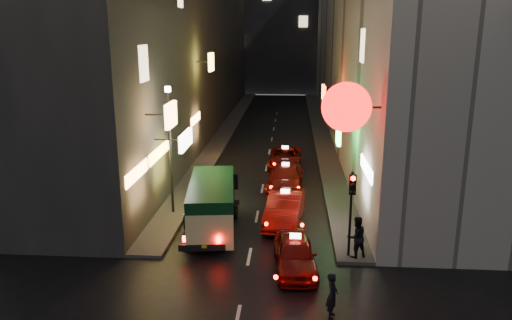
% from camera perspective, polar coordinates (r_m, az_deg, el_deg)
% --- Properties ---
extents(building_left, '(7.63, 52.00, 18.00)m').
position_cam_1_polar(building_left, '(45.10, -8.47, 14.60)').
color(building_left, '#3C3936').
rests_on(building_left, ground).
extents(building_right, '(8.26, 52.00, 18.00)m').
position_cam_1_polar(building_right, '(44.52, 12.77, 14.41)').
color(building_right, '#AFABA1').
rests_on(building_right, ground).
extents(building_far, '(30.00, 10.00, 22.00)m').
position_cam_1_polar(building_far, '(76.11, 3.01, 16.22)').
color(building_far, '#36373C').
rests_on(building_far, ground).
extents(sidewalk_left, '(1.50, 52.00, 0.15)m').
position_cam_1_polar(sidewalk_left, '(45.34, -3.40, 3.38)').
color(sidewalk_left, '#454240').
rests_on(sidewalk_left, ground).
extents(sidewalk_right, '(1.50, 52.00, 0.15)m').
position_cam_1_polar(sidewalk_right, '(45.03, 7.40, 3.20)').
color(sidewalk_right, '#454240').
rests_on(sidewalk_right, ground).
extents(minibus, '(2.58, 5.74, 2.38)m').
position_cam_1_polar(minibus, '(22.55, -5.06, -4.67)').
color(minibus, '#FAF39C').
rests_on(minibus, ground).
extents(taxi_near, '(2.35, 4.89, 1.68)m').
position_cam_1_polar(taxi_near, '(19.42, 4.49, -10.35)').
color(taxi_near, maroon).
rests_on(taxi_near, ground).
extents(taxi_second, '(2.85, 5.66, 1.90)m').
position_cam_1_polar(taxi_second, '(23.82, 3.33, -5.20)').
color(taxi_second, maroon).
rests_on(taxi_second, ground).
extents(taxi_third, '(2.47, 5.27, 1.80)m').
position_cam_1_polar(taxi_third, '(28.79, 3.38, -1.76)').
color(taxi_third, maroon).
rests_on(taxi_third, ground).
extents(taxi_far, '(2.13, 4.73, 1.65)m').
position_cam_1_polar(taxi_far, '(33.44, 3.34, 0.44)').
color(taxi_far, maroon).
rests_on(taxi_far, ground).
extents(pedestrian_crossing, '(0.46, 0.63, 1.73)m').
position_cam_1_polar(pedestrian_crossing, '(16.57, 8.72, -14.74)').
color(pedestrian_crossing, black).
rests_on(pedestrian_crossing, ground).
extents(pedestrian_sidewalk, '(0.84, 0.71, 1.92)m').
position_cam_1_polar(pedestrian_sidewalk, '(20.34, 11.42, -8.32)').
color(pedestrian_sidewalk, black).
rests_on(pedestrian_sidewalk, sidewalk_right).
extents(traffic_light, '(0.26, 0.43, 3.50)m').
position_cam_1_polar(traffic_light, '(19.72, 10.89, -4.13)').
color(traffic_light, black).
rests_on(traffic_light, sidewalk_right).
extents(lamp_post, '(0.28, 0.28, 6.22)m').
position_cam_1_polar(lamp_post, '(24.36, -9.79, 2.07)').
color(lamp_post, black).
rests_on(lamp_post, sidewalk_left).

